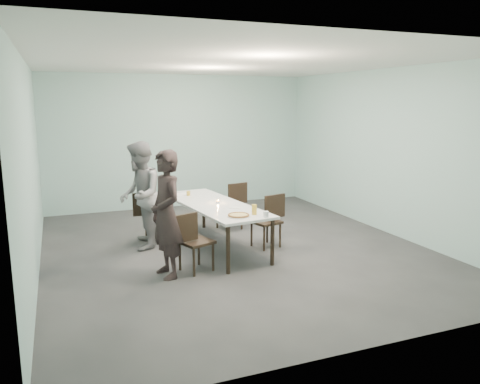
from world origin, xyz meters
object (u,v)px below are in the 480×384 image
object	(u,v)px
chair_far_left	(152,213)
diner_near	(166,214)
chair_near_left	(192,238)
table	(214,207)
beer_glass	(254,210)
chair_far_right	(233,203)
side_plate	(234,208)
pizza	(239,215)
chair_near_right	(270,217)
water_tumbler	(266,214)
tealight	(218,202)
amber_tumbler	(188,193)
diner_far	(140,196)

from	to	relation	value
chair_far_left	diner_near	distance (m)	1.78
chair_near_left	table	bearing A→B (deg)	35.96
diner_near	beer_glass	size ratio (longest dim) A/B	11.79
chair_far_right	side_plate	distance (m)	1.57
pizza	beer_glass	bearing A→B (deg)	7.00
chair_near_left	chair_near_right	bearing A→B (deg)	4.34
diner_near	water_tumbler	world-z (taller)	diner_near
chair_near_right	tealight	size ratio (longest dim) A/B	15.54
chair_near_left	side_plate	size ratio (longest dim) A/B	4.83
amber_tumbler	chair_near_right	bearing A→B (deg)	-44.14
chair_near_right	diner_far	distance (m)	2.18
table	side_plate	size ratio (longest dim) A/B	14.97
chair_far_right	diner_near	size ratio (longest dim) A/B	0.49
chair_far_right	tealight	bearing A→B (deg)	45.61
tealight	chair_near_left	bearing A→B (deg)	-126.48
chair_far_left	diner_far	distance (m)	0.54
chair_far_right	beer_glass	distance (m)	2.04
side_plate	water_tumbler	bearing A→B (deg)	-74.54
diner_near	beer_glass	world-z (taller)	diner_near
table	chair_near_left	bearing A→B (deg)	-123.69
chair_near_left	diner_near	size ratio (longest dim) A/B	0.49
beer_glass	water_tumbler	xyz separation A→B (m)	(0.09, -0.22, -0.03)
pizza	beer_glass	size ratio (longest dim) A/B	2.27
chair_far_left	chair_near_right	distance (m)	2.04
chair_near_left	tealight	distance (m)	1.26
chair_near_right	water_tumbler	bearing A→B (deg)	47.29
table	water_tumbler	bearing A→B (deg)	-71.31
table	pizza	distance (m)	1.00
side_plate	tealight	xyz separation A→B (m)	(-0.13, 0.44, 0.02)
chair_far_right	water_tumbler	xyz separation A→B (m)	(-0.32, -2.20, 0.29)
pizza	water_tumbler	world-z (taller)	water_tumbler
diner_near	diner_far	size ratio (longest dim) A/B	1.00
beer_glass	tealight	world-z (taller)	beer_glass
chair_near_left	diner_near	xyz separation A→B (m)	(-0.36, -0.03, 0.38)
tealight	chair_near_right	bearing A→B (deg)	-18.68
diner_far	chair_near_left	bearing A→B (deg)	30.65
chair_near_left	amber_tumbler	distance (m)	1.87
water_tumbler	chair_far_left	bearing A→B (deg)	124.30
beer_glass	table	bearing A→B (deg)	108.19
diner_near	table	bearing A→B (deg)	124.92
chair_far_right	tealight	world-z (taller)	chair_far_right
side_plate	chair_far_right	bearing A→B (deg)	70.26
chair_far_left	diner_near	world-z (taller)	diner_near
water_tumbler	tealight	size ratio (longest dim) A/B	1.61
chair_far_right	amber_tumbler	distance (m)	1.00
beer_glass	amber_tumbler	size ratio (longest dim) A/B	1.88
pizza	water_tumbler	bearing A→B (deg)	-28.89
side_plate	pizza	bearing A→B (deg)	-104.54
chair_near_left	chair_near_right	xyz separation A→B (m)	(1.55, 0.71, 0.00)
diner_near	beer_glass	xyz separation A→B (m)	(1.34, 0.06, -0.06)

